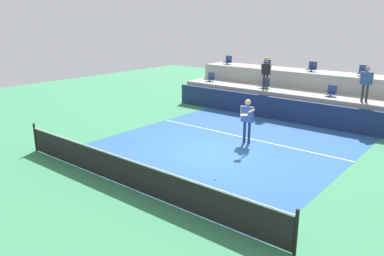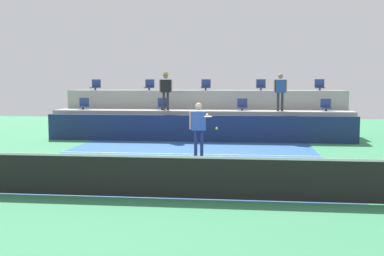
{
  "view_description": "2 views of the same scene",
  "coord_description": "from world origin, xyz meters",
  "px_view_note": "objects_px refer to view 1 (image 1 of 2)",
  "views": [
    {
      "loc": [
        7.93,
        -10.75,
        4.79
      ],
      "look_at": [
        -0.29,
        -0.7,
        1.05
      ],
      "focal_mm": 35.4,
      "sensor_mm": 36.0,
      "label": 1
    },
    {
      "loc": [
        2.11,
        -13.78,
        2.42
      ],
      "look_at": [
        0.6,
        -1.2,
        1.24
      ],
      "focal_mm": 44.87,
      "sensor_mm": 36.0,
      "label": 2
    }
  ],
  "objects_px": {
    "stadium_chair_upper_left": "(266,64)",
    "spectator_in_white": "(366,81)",
    "stadium_chair_upper_center": "(312,67)",
    "stadium_chair_lower_right": "(331,92)",
    "stadium_chair_lower_far_left": "(210,78)",
    "stadium_chair_lower_left": "(265,84)",
    "tennis_player": "(247,117)",
    "spectator_with_hat": "(266,70)",
    "tennis_ball": "(222,134)",
    "stadium_chair_upper_far_left": "(228,61)",
    "stadium_chair_upper_right": "(363,72)"
  },
  "relations": [
    {
      "from": "spectator_with_hat",
      "to": "stadium_chair_lower_right",
      "type": "bearing_deg",
      "value": 6.6
    },
    {
      "from": "stadium_chair_lower_far_left",
      "to": "stadium_chair_upper_far_left",
      "type": "bearing_deg",
      "value": 90.11
    },
    {
      "from": "stadium_chair_upper_left",
      "to": "tennis_player",
      "type": "xyz_separation_m",
      "value": [
        3.17,
        -7.23,
        -1.21
      ]
    },
    {
      "from": "stadium_chair_lower_right",
      "to": "stadium_chair_upper_center",
      "type": "relative_size",
      "value": 1.0
    },
    {
      "from": "stadium_chair_upper_right",
      "to": "spectator_in_white",
      "type": "bearing_deg",
      "value": -70.65
    },
    {
      "from": "stadium_chair_upper_left",
      "to": "stadium_chair_lower_right",
      "type": "bearing_deg",
      "value": -21.83
    },
    {
      "from": "stadium_chair_lower_left",
      "to": "tennis_ball",
      "type": "height_order",
      "value": "stadium_chair_lower_left"
    },
    {
      "from": "stadium_chair_upper_center",
      "to": "tennis_ball",
      "type": "xyz_separation_m",
      "value": [
        1.21,
        -10.06,
        -1.09
      ]
    },
    {
      "from": "stadium_chair_lower_far_left",
      "to": "tennis_ball",
      "type": "bearing_deg",
      "value": -51.3
    },
    {
      "from": "stadium_chair_upper_far_left",
      "to": "tennis_ball",
      "type": "xyz_separation_m",
      "value": [
        6.62,
        -10.06,
        -1.09
      ]
    },
    {
      "from": "stadium_chair_upper_right",
      "to": "spectator_with_hat",
      "type": "bearing_deg",
      "value": -152.26
    },
    {
      "from": "stadium_chair_lower_far_left",
      "to": "spectator_in_white",
      "type": "distance_m",
      "value": 8.81
    },
    {
      "from": "stadium_chair_upper_far_left",
      "to": "spectator_with_hat",
      "type": "bearing_deg",
      "value": -29.51
    },
    {
      "from": "stadium_chair_upper_left",
      "to": "spectator_in_white",
      "type": "bearing_deg",
      "value": -19.7
    },
    {
      "from": "stadium_chair_lower_far_left",
      "to": "stadium_chair_upper_right",
      "type": "relative_size",
      "value": 1.0
    },
    {
      "from": "stadium_chair_lower_left",
      "to": "stadium_chair_lower_far_left",
      "type": "bearing_deg",
      "value": 180.0
    },
    {
      "from": "tennis_player",
      "to": "spectator_with_hat",
      "type": "xyz_separation_m",
      "value": [
        -1.99,
        5.04,
        1.15
      ]
    },
    {
      "from": "stadium_chair_lower_right",
      "to": "spectator_in_white",
      "type": "bearing_deg",
      "value": -13.46
    },
    {
      "from": "spectator_with_hat",
      "to": "tennis_ball",
      "type": "distance_m",
      "value": 8.41
    },
    {
      "from": "stadium_chair_lower_left",
      "to": "spectator_with_hat",
      "type": "distance_m",
      "value": 0.9
    },
    {
      "from": "stadium_chair_lower_right",
      "to": "spectator_with_hat",
      "type": "bearing_deg",
      "value": -173.4
    },
    {
      "from": "stadium_chair_upper_far_left",
      "to": "stadium_chair_upper_left",
      "type": "relative_size",
      "value": 1.0
    },
    {
      "from": "stadium_chair_upper_far_left",
      "to": "spectator_with_hat",
      "type": "height_order",
      "value": "spectator_with_hat"
    },
    {
      "from": "stadium_chair_lower_far_left",
      "to": "stadium_chair_lower_left",
      "type": "xyz_separation_m",
      "value": [
        3.63,
        0.0,
        0.0
      ]
    },
    {
      "from": "stadium_chair_upper_far_left",
      "to": "stadium_chair_upper_left",
      "type": "bearing_deg",
      "value": 0.0
    },
    {
      "from": "stadium_chair_lower_right",
      "to": "stadium_chair_upper_right",
      "type": "relative_size",
      "value": 1.0
    },
    {
      "from": "stadium_chair_lower_right",
      "to": "tennis_ball",
      "type": "xyz_separation_m",
      "value": [
        -0.55,
        -8.26,
        -0.24
      ]
    },
    {
      "from": "stadium_chair_upper_far_left",
      "to": "tennis_player",
      "type": "relative_size",
      "value": 0.29
    },
    {
      "from": "stadium_chair_upper_center",
      "to": "spectator_with_hat",
      "type": "height_order",
      "value": "spectator_with_hat"
    },
    {
      "from": "stadium_chair_lower_left",
      "to": "stadium_chair_upper_left",
      "type": "relative_size",
      "value": 1.0
    },
    {
      "from": "stadium_chair_upper_center",
      "to": "spectator_in_white",
      "type": "height_order",
      "value": "spectator_in_white"
    },
    {
      "from": "stadium_chair_upper_far_left",
      "to": "stadium_chair_upper_right",
      "type": "bearing_deg",
      "value": 0.0
    },
    {
      "from": "stadium_chair_upper_right",
      "to": "tennis_ball",
      "type": "distance_m",
      "value": 10.22
    },
    {
      "from": "stadium_chair_upper_far_left",
      "to": "tennis_ball",
      "type": "distance_m",
      "value": 12.09
    },
    {
      "from": "spectator_in_white",
      "to": "tennis_ball",
      "type": "distance_m",
      "value": 8.22
    },
    {
      "from": "stadium_chair_upper_far_left",
      "to": "spectator_in_white",
      "type": "distance_m",
      "value": 9.05
    },
    {
      "from": "stadium_chair_upper_center",
      "to": "spectator_with_hat",
      "type": "distance_m",
      "value": 2.68
    },
    {
      "from": "stadium_chair_lower_left",
      "to": "stadium_chair_upper_far_left",
      "type": "distance_m",
      "value": 4.14
    },
    {
      "from": "stadium_chair_upper_center",
      "to": "tennis_player",
      "type": "height_order",
      "value": "stadium_chair_upper_center"
    },
    {
      "from": "stadium_chair_lower_left",
      "to": "stadium_chair_upper_left",
      "type": "xyz_separation_m",
      "value": [
        -0.95,
        1.8,
        0.85
      ]
    },
    {
      "from": "stadium_chair_lower_left",
      "to": "tennis_ball",
      "type": "distance_m",
      "value": 8.79
    },
    {
      "from": "stadium_chair_upper_center",
      "to": "stadium_chair_upper_far_left",
      "type": "bearing_deg",
      "value": 180.0
    },
    {
      "from": "tennis_player",
      "to": "spectator_with_hat",
      "type": "bearing_deg",
      "value": 111.51
    },
    {
      "from": "stadium_chair_upper_left",
      "to": "spectator_with_hat",
      "type": "xyz_separation_m",
      "value": [
        1.18,
        -2.18,
        -0.06
      ]
    },
    {
      "from": "tennis_player",
      "to": "spectator_with_hat",
      "type": "relative_size",
      "value": 1.08
    },
    {
      "from": "stadium_chair_upper_far_left",
      "to": "stadium_chair_lower_left",
      "type": "bearing_deg",
      "value": -26.38
    },
    {
      "from": "stadium_chair_upper_far_left",
      "to": "spectator_with_hat",
      "type": "relative_size",
      "value": 0.31
    },
    {
      "from": "spectator_with_hat",
      "to": "stadium_chair_lower_far_left",
      "type": "bearing_deg",
      "value": 174.31
    },
    {
      "from": "stadium_chair_lower_far_left",
      "to": "stadium_chair_lower_left",
      "type": "bearing_deg",
      "value": 0.0
    },
    {
      "from": "stadium_chair_lower_left",
      "to": "stadium_chair_upper_right",
      "type": "distance_m",
      "value": 4.81
    }
  ]
}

